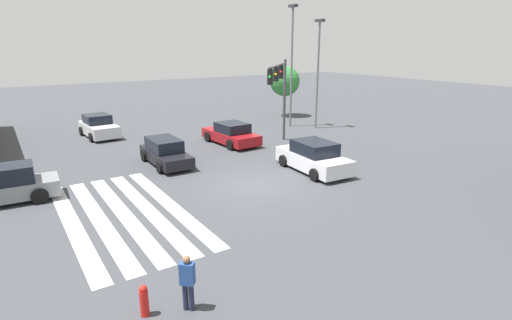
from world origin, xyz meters
TOP-DOWN VIEW (x-y plane):
  - ground_plane at (0.00, 0.00)m, footprint 118.13×118.13m
  - crosswalk_markings at (0.00, -6.34)m, footprint 9.58×4.40m
  - traffic_signal_mast at (-5.22, 5.22)m, footprint 4.53×4.53m
  - car_0 at (-14.98, -3.92)m, footprint 4.34×2.29m
  - car_1 at (-3.97, -10.25)m, footprint 2.13×4.48m
  - car_2 at (-5.68, -2.39)m, footprint 4.38×1.95m
  - car_3 at (-0.17, 3.77)m, footprint 4.71×2.40m
  - car_5 at (-7.81, 3.10)m, footprint 4.74×2.37m
  - pedestrian at (6.98, -6.62)m, footprint 0.41×0.41m
  - street_light_pole_a at (-10.40, 10.19)m, footprint 0.80×0.36m
  - street_light_pole_b at (-8.73, 11.49)m, footprint 0.80×0.36m
  - tree_corner_b at (-14.55, 12.70)m, footprint 2.77×2.77m
  - fire_hydrant at (6.58, -7.63)m, footprint 0.22×0.22m

SIDE VIEW (x-z plane):
  - ground_plane at x=0.00m, z-range 0.00..0.00m
  - crosswalk_markings at x=0.00m, z-range 0.00..0.01m
  - fire_hydrant at x=6.58m, z-range 0.00..0.86m
  - car_5 at x=-7.81m, z-range -0.06..1.41m
  - car_2 at x=-5.68m, z-range -0.04..1.42m
  - car_0 at x=-14.98m, z-range -0.07..1.55m
  - car_1 at x=-3.97m, z-range -0.06..1.55m
  - car_3 at x=-0.17m, z-range -0.06..1.56m
  - pedestrian at x=6.98m, z-range 0.08..1.62m
  - tree_corner_b at x=-14.55m, z-range 0.92..5.57m
  - traffic_signal_mast at x=-5.22m, z-range 1.38..6.94m
  - street_light_pole_b at x=-8.73m, z-range 0.80..9.16m
  - street_light_pole_a at x=-10.40m, z-range 0.82..10.27m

